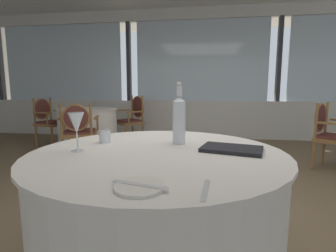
{
  "coord_description": "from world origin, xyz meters",
  "views": [
    {
      "loc": [
        0.06,
        -2.38,
        1.07
      ],
      "look_at": [
        -0.15,
        -0.88,
        0.86
      ],
      "focal_mm": 26.72,
      "sensor_mm": 36.0,
      "label": 1
    }
  ],
  "objects_px": {
    "menu_book": "(232,149)",
    "dining_chair_1_0": "(48,118)",
    "side_plate": "(140,186)",
    "dining_chair_0_1": "(330,131)",
    "dining_chair_1_1": "(78,128)",
    "dining_chair_1_2": "(133,116)",
    "wine_glass": "(76,124)",
    "water_tumbler": "(105,136)",
    "water_bottle": "(179,119)"
  },
  "relations": [
    {
      "from": "water_tumbler",
      "to": "menu_book",
      "type": "distance_m",
      "value": 0.78
    },
    {
      "from": "dining_chair_1_0",
      "to": "dining_chair_1_2",
      "type": "relative_size",
      "value": 0.96
    },
    {
      "from": "dining_chair_0_1",
      "to": "dining_chair_1_0",
      "type": "relative_size",
      "value": 0.98
    },
    {
      "from": "menu_book",
      "to": "wine_glass",
      "type": "bearing_deg",
      "value": -156.45
    },
    {
      "from": "menu_book",
      "to": "dining_chair_0_1",
      "type": "bearing_deg",
      "value": 70.51
    },
    {
      "from": "wine_glass",
      "to": "menu_book",
      "type": "relative_size",
      "value": 0.66
    },
    {
      "from": "side_plate",
      "to": "wine_glass",
      "type": "height_order",
      "value": "wine_glass"
    },
    {
      "from": "menu_book",
      "to": "dining_chair_1_0",
      "type": "distance_m",
      "value": 4.53
    },
    {
      "from": "menu_book",
      "to": "dining_chair_1_1",
      "type": "distance_m",
      "value": 2.87
    },
    {
      "from": "menu_book",
      "to": "dining_chair_1_0",
      "type": "bearing_deg",
      "value": 150.1
    },
    {
      "from": "dining_chair_1_1",
      "to": "water_bottle",
      "type": "bearing_deg",
      "value": -156.51
    },
    {
      "from": "water_bottle",
      "to": "menu_book",
      "type": "bearing_deg",
      "value": -26.2
    },
    {
      "from": "water_bottle",
      "to": "water_tumbler",
      "type": "relative_size",
      "value": 4.89
    },
    {
      "from": "dining_chair_1_0",
      "to": "dining_chair_1_1",
      "type": "relative_size",
      "value": 1.04
    },
    {
      "from": "dining_chair_1_0",
      "to": "water_tumbler",
      "type": "bearing_deg",
      "value": -39.06
    },
    {
      "from": "side_plate",
      "to": "dining_chair_0_1",
      "type": "xyz_separation_m",
      "value": [
        1.93,
        2.85,
        -0.23
      ]
    },
    {
      "from": "dining_chair_1_0",
      "to": "dining_chair_1_2",
      "type": "xyz_separation_m",
      "value": [
        1.6,
        0.51,
        0.02
      ]
    },
    {
      "from": "dining_chair_1_0",
      "to": "dining_chair_1_2",
      "type": "distance_m",
      "value": 1.68
    },
    {
      "from": "side_plate",
      "to": "wine_glass",
      "type": "bearing_deg",
      "value": 135.2
    },
    {
      "from": "dining_chair_1_1",
      "to": "dining_chair_1_2",
      "type": "distance_m",
      "value": 1.67
    },
    {
      "from": "side_plate",
      "to": "menu_book",
      "type": "relative_size",
      "value": 0.56
    },
    {
      "from": "wine_glass",
      "to": "menu_book",
      "type": "xyz_separation_m",
      "value": [
        0.82,
        0.12,
        -0.14
      ]
    },
    {
      "from": "side_plate",
      "to": "water_tumbler",
      "type": "height_order",
      "value": "water_tumbler"
    },
    {
      "from": "menu_book",
      "to": "dining_chair_1_2",
      "type": "height_order",
      "value": "dining_chair_1_2"
    },
    {
      "from": "dining_chair_1_0",
      "to": "dining_chair_1_2",
      "type": "bearing_deg",
      "value": 30.12
    },
    {
      "from": "side_plate",
      "to": "water_tumbler",
      "type": "distance_m",
      "value": 0.81
    },
    {
      "from": "side_plate",
      "to": "water_bottle",
      "type": "relative_size",
      "value": 0.47
    },
    {
      "from": "water_bottle",
      "to": "dining_chair_1_2",
      "type": "bearing_deg",
      "value": 110.11
    },
    {
      "from": "water_bottle",
      "to": "dining_chair_1_0",
      "type": "xyz_separation_m",
      "value": [
        -2.9,
        3.05,
        -0.36
      ]
    },
    {
      "from": "dining_chair_1_2",
      "to": "dining_chair_1_0",
      "type": "bearing_deg",
      "value": -29.88
    },
    {
      "from": "side_plate",
      "to": "menu_book",
      "type": "height_order",
      "value": "menu_book"
    },
    {
      "from": "side_plate",
      "to": "dining_chair_1_1",
      "type": "height_order",
      "value": "dining_chair_1_1"
    },
    {
      "from": "menu_book",
      "to": "dining_chair_1_1",
      "type": "height_order",
      "value": "dining_chair_1_1"
    },
    {
      "from": "side_plate",
      "to": "water_bottle",
      "type": "bearing_deg",
      "value": 85.09
    },
    {
      "from": "dining_chair_0_1",
      "to": "dining_chair_1_0",
      "type": "xyz_separation_m",
      "value": [
        -4.77,
        0.92,
        0.01
      ]
    },
    {
      "from": "water_bottle",
      "to": "dining_chair_1_2",
      "type": "xyz_separation_m",
      "value": [
        -1.3,
        3.56,
        -0.35
      ]
    },
    {
      "from": "side_plate",
      "to": "dining_chair_1_0",
      "type": "relative_size",
      "value": 0.19
    },
    {
      "from": "side_plate",
      "to": "water_bottle",
      "type": "distance_m",
      "value": 0.74
    },
    {
      "from": "water_tumbler",
      "to": "dining_chair_1_0",
      "type": "distance_m",
      "value": 3.93
    },
    {
      "from": "dining_chair_1_0",
      "to": "dining_chair_1_1",
      "type": "xyz_separation_m",
      "value": [
        1.23,
        -1.12,
        -0.01
      ]
    },
    {
      "from": "water_tumbler",
      "to": "dining_chair_1_2",
      "type": "distance_m",
      "value": 3.68
    },
    {
      "from": "wine_glass",
      "to": "water_tumbler",
      "type": "height_order",
      "value": "wine_glass"
    },
    {
      "from": "wine_glass",
      "to": "dining_chair_1_0",
      "type": "bearing_deg",
      "value": 125.68
    },
    {
      "from": "wine_glass",
      "to": "dining_chair_0_1",
      "type": "relative_size",
      "value": 0.23
    },
    {
      "from": "water_bottle",
      "to": "dining_chair_1_2",
      "type": "height_order",
      "value": "water_bottle"
    },
    {
      "from": "side_plate",
      "to": "dining_chair_0_1",
      "type": "relative_size",
      "value": 0.19
    },
    {
      "from": "water_bottle",
      "to": "dining_chair_0_1",
      "type": "bearing_deg",
      "value": 48.76
    },
    {
      "from": "wine_glass",
      "to": "dining_chair_1_1",
      "type": "xyz_separation_m",
      "value": [
        -1.15,
        2.19,
        -0.37
      ]
    },
    {
      "from": "water_tumbler",
      "to": "dining_chair_0_1",
      "type": "xyz_separation_m",
      "value": [
        2.33,
        2.15,
        -0.26
      ]
    },
    {
      "from": "wine_glass",
      "to": "dining_chair_1_1",
      "type": "bearing_deg",
      "value": 117.69
    }
  ]
}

